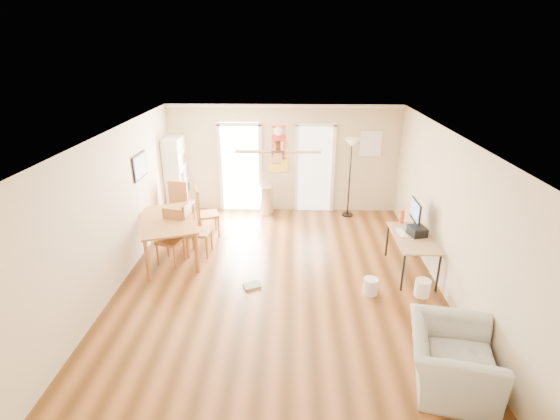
{
  "coord_description": "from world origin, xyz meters",
  "views": [
    {
      "loc": [
        0.21,
        -6.22,
        3.91
      ],
      "look_at": [
        0.0,
        0.6,
        1.15
      ],
      "focal_mm": 26.65,
      "sensor_mm": 36.0,
      "label": 1
    }
  ],
  "objects_px": {
    "trash_can": "(266,201)",
    "computer_desk": "(411,255)",
    "dining_chair_right_b": "(199,229)",
    "armchair": "(451,360)",
    "bookshelf": "(177,176)",
    "dining_chair_right_a": "(208,212)",
    "printer": "(417,231)",
    "torchiere_lamp": "(350,178)",
    "dining_chair_near": "(169,238)",
    "wastebasket_b": "(422,288)",
    "dining_table": "(169,238)",
    "wastebasket_a": "(371,286)",
    "dining_chair_far": "(182,201)"
  },
  "relations": [
    {
      "from": "trash_can",
      "to": "computer_desk",
      "type": "relative_size",
      "value": 0.54
    },
    {
      "from": "dining_chair_right_b",
      "to": "computer_desk",
      "type": "bearing_deg",
      "value": -95.18
    },
    {
      "from": "armchair",
      "to": "trash_can",
      "type": "bearing_deg",
      "value": 37.85
    },
    {
      "from": "bookshelf",
      "to": "trash_can",
      "type": "relative_size",
      "value": 2.65
    },
    {
      "from": "dining_chair_right_a",
      "to": "printer",
      "type": "distance_m",
      "value": 4.3
    },
    {
      "from": "torchiere_lamp",
      "to": "armchair",
      "type": "height_order",
      "value": "torchiere_lamp"
    },
    {
      "from": "bookshelf",
      "to": "dining_chair_near",
      "type": "relative_size",
      "value": 1.87
    },
    {
      "from": "bookshelf",
      "to": "armchair",
      "type": "bearing_deg",
      "value": -51.63
    },
    {
      "from": "trash_can",
      "to": "wastebasket_b",
      "type": "xyz_separation_m",
      "value": [
        2.79,
        -3.44,
        -0.21
      ]
    },
    {
      "from": "dining_chair_right_b",
      "to": "dining_chair_near",
      "type": "relative_size",
      "value": 1.06
    },
    {
      "from": "printer",
      "to": "wastebasket_b",
      "type": "relative_size",
      "value": 1.06
    },
    {
      "from": "dining_table",
      "to": "wastebasket_b",
      "type": "bearing_deg",
      "value": -14.83
    },
    {
      "from": "printer",
      "to": "wastebasket_b",
      "type": "height_order",
      "value": "printer"
    },
    {
      "from": "dining_chair_right_b",
      "to": "wastebasket_a",
      "type": "relative_size",
      "value": 3.8
    },
    {
      "from": "wastebasket_b",
      "to": "dining_chair_near",
      "type": "bearing_deg",
      "value": 167.27
    },
    {
      "from": "dining_chair_far",
      "to": "wastebasket_b",
      "type": "height_order",
      "value": "dining_chair_far"
    },
    {
      "from": "dining_table",
      "to": "printer",
      "type": "height_order",
      "value": "printer"
    },
    {
      "from": "bookshelf",
      "to": "armchair",
      "type": "distance_m",
      "value": 7.17
    },
    {
      "from": "armchair",
      "to": "dining_chair_far",
      "type": "bearing_deg",
      "value": 55.18
    },
    {
      "from": "dining_table",
      "to": "dining_chair_right_a",
      "type": "xyz_separation_m",
      "value": [
        0.55,
        1.06,
        0.12
      ]
    },
    {
      "from": "bookshelf",
      "to": "dining_chair_far",
      "type": "distance_m",
      "value": 0.75
    },
    {
      "from": "dining_chair_right_a",
      "to": "computer_desk",
      "type": "xyz_separation_m",
      "value": [
        3.97,
        -1.49,
        -0.17
      ]
    },
    {
      "from": "dining_chair_right_b",
      "to": "trash_can",
      "type": "xyz_separation_m",
      "value": [
        1.19,
        2.09,
        -0.18
      ]
    },
    {
      "from": "dining_chair_far",
      "to": "torchiere_lamp",
      "type": "distance_m",
      "value": 3.93
    },
    {
      "from": "dining_chair_near",
      "to": "torchiere_lamp",
      "type": "bearing_deg",
      "value": 48.39
    },
    {
      "from": "dining_chair_right_a",
      "to": "trash_can",
      "type": "relative_size",
      "value": 1.48
    },
    {
      "from": "dining_chair_right_a",
      "to": "computer_desk",
      "type": "relative_size",
      "value": 0.8
    },
    {
      "from": "dining_chair_right_b",
      "to": "armchair",
      "type": "bearing_deg",
      "value": -128.05
    },
    {
      "from": "dining_chair_near",
      "to": "torchiere_lamp",
      "type": "distance_m",
      "value": 4.4
    },
    {
      "from": "bookshelf",
      "to": "wastebasket_b",
      "type": "bearing_deg",
      "value": -37.7
    },
    {
      "from": "dining_chair_right_a",
      "to": "wastebasket_a",
      "type": "relative_size",
      "value": 3.77
    },
    {
      "from": "dining_table",
      "to": "dining_chair_far",
      "type": "relative_size",
      "value": 1.53
    },
    {
      "from": "dining_chair_near",
      "to": "dining_chair_far",
      "type": "bearing_deg",
      "value": 111.59
    },
    {
      "from": "bookshelf",
      "to": "dining_chair_near",
      "type": "xyz_separation_m",
      "value": [
        0.46,
        -2.44,
        -0.44
      ]
    },
    {
      "from": "dining_chair_right_a",
      "to": "printer",
      "type": "height_order",
      "value": "dining_chair_right_a"
    },
    {
      "from": "bookshelf",
      "to": "dining_chair_near",
      "type": "height_order",
      "value": "bookshelf"
    },
    {
      "from": "dining_chair_near",
      "to": "trash_can",
      "type": "xyz_separation_m",
      "value": [
        1.67,
        2.43,
        -0.15
      ]
    },
    {
      "from": "dining_chair_far",
      "to": "wastebasket_a",
      "type": "bearing_deg",
      "value": 150.0
    },
    {
      "from": "printer",
      "to": "trash_can",
      "type": "bearing_deg",
      "value": 124.85
    },
    {
      "from": "dining_table",
      "to": "dining_chair_far",
      "type": "xyz_separation_m",
      "value": [
        -0.16,
        1.68,
        0.12
      ]
    },
    {
      "from": "dining_chair_right_a",
      "to": "armchair",
      "type": "xyz_separation_m",
      "value": [
        3.75,
        -4.2,
        -0.16
      ]
    },
    {
      "from": "trash_can",
      "to": "wastebasket_a",
      "type": "distance_m",
      "value": 3.93
    },
    {
      "from": "dining_chair_right_a",
      "to": "dining_chair_far",
      "type": "height_order",
      "value": "same"
    },
    {
      "from": "dining_chair_right_a",
      "to": "dining_chair_far",
      "type": "bearing_deg",
      "value": 29.5
    },
    {
      "from": "bookshelf",
      "to": "dining_chair_right_b",
      "type": "height_order",
      "value": "bookshelf"
    },
    {
      "from": "armchair",
      "to": "dining_chair_right_b",
      "type": "bearing_deg",
      "value": 61.17
    },
    {
      "from": "bookshelf",
      "to": "torchiere_lamp",
      "type": "height_order",
      "value": "bookshelf"
    },
    {
      "from": "computer_desk",
      "to": "printer",
      "type": "height_order",
      "value": "printer"
    },
    {
      "from": "trash_can",
      "to": "dining_chair_right_a",
      "type": "bearing_deg",
      "value": -135.14
    },
    {
      "from": "torchiere_lamp",
      "to": "printer",
      "type": "height_order",
      "value": "torchiere_lamp"
    }
  ]
}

